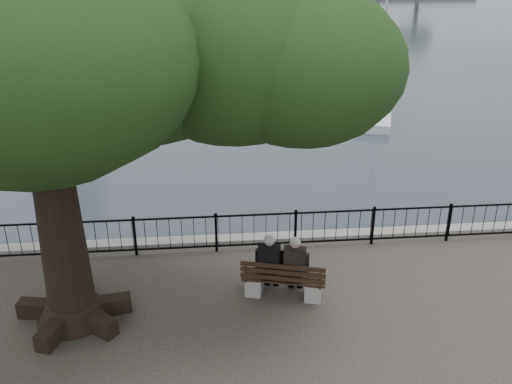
{
  "coord_description": "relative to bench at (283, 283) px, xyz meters",
  "views": [
    {
      "loc": [
        -1.17,
        -10.07,
        7.3
      ],
      "look_at": [
        0.0,
        2.5,
        1.6
      ],
      "focal_mm": 40.0,
      "sensor_mm": 36.0,
      "label": 1
    }
  ],
  "objects": [
    {
      "name": "sailboat_h",
      "position": [
        -6.52,
        36.4,
        -0.96
      ],
      "size": [
        2.89,
        6.41,
        13.92
      ],
      "color": "silver",
      "rests_on": "ground"
    },
    {
      "name": "lion_monument",
      "position": [
        1.59,
        49.54,
        0.97
      ],
      "size": [
        6.22,
        6.22,
        9.12
      ],
      "color": "gray",
      "rests_on": "ground"
    },
    {
      "name": "person_right",
      "position": [
        0.26,
        0.04,
        0.37
      ],
      "size": [
        0.56,
        0.82,
        1.52
      ],
      "color": "black",
      "rests_on": "ground"
    },
    {
      "name": "sailboat_c",
      "position": [
        6.88,
        16.41,
        -1.01
      ],
      "size": [
        3.25,
        5.86,
        11.17
      ],
      "color": "silver",
      "rests_on": "ground"
    },
    {
      "name": "sailboat_f",
      "position": [
        -1.54,
        36.27,
        -1.02
      ],
      "size": [
        1.49,
        5.18,
        10.41
      ],
      "color": "silver",
      "rests_on": "ground"
    },
    {
      "name": "harbor",
      "position": [
        -0.41,
        2.62,
        -0.84
      ],
      "size": [
        260.0,
        260.0,
        1.2
      ],
      "color": "gray",
      "rests_on": "ground"
    },
    {
      "name": "railing",
      "position": [
        -0.41,
        2.12,
        0.22
      ],
      "size": [
        22.06,
        0.06,
        1.0
      ],
      "color": "black",
      "rests_on": "ground"
    },
    {
      "name": "person_left",
      "position": [
        -0.28,
        0.18,
        0.37
      ],
      "size": [
        0.56,
        0.82,
        1.52
      ],
      "color": "black",
      "rests_on": "ground"
    },
    {
      "name": "sailboat_d",
      "position": [
        7.58,
        22.96,
        -1.05
      ],
      "size": [
        2.97,
        6.13,
        9.88
      ],
      "color": "silver",
      "rests_on": "ground"
    },
    {
      "name": "sailboat_e",
      "position": [
        -12.42,
        27.81,
        -1.03
      ],
      "size": [
        2.88,
        4.92,
        9.69
      ],
      "color": "silver",
      "rests_on": "ground"
    },
    {
      "name": "sailboat_g",
      "position": [
        9.31,
        35.42,
        -1.05
      ],
      "size": [
        2.34,
        5.29,
        9.23
      ],
      "color": "silver",
      "rests_on": "ground"
    },
    {
      "name": "sailboat_b",
      "position": [
        -6.11,
        20.49,
        -1.01
      ],
      "size": [
        1.72,
        5.11,
        10.47
      ],
      "color": "silver",
      "rests_on": "ground"
    },
    {
      "name": "bench",
      "position": [
        0.0,
        0.0,
        0.0
      ],
      "size": [
        1.9,
        1.0,
        0.96
      ],
      "color": "gray",
      "rests_on": "ground"
    },
    {
      "name": "tree",
      "position": [
        -3.64,
        -0.25,
        5.29
      ],
      "size": [
        10.47,
        7.31,
        8.55
      ],
      "color": "black",
      "rests_on": "ground"
    }
  ]
}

